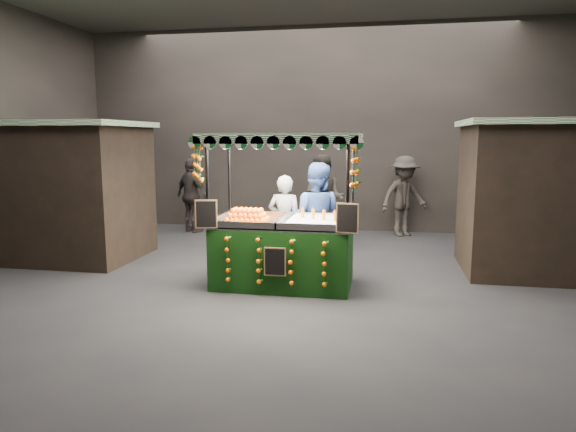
# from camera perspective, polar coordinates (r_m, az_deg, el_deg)

# --- Properties ---
(ground) EXTENTS (12.00, 12.00, 0.00)m
(ground) POSITION_cam_1_polar(r_m,az_deg,el_deg) (8.31, -1.00, -7.40)
(ground) COLOR black
(ground) RESTS_ON ground
(market_hall) EXTENTS (12.10, 10.10, 5.05)m
(market_hall) POSITION_cam_1_polar(r_m,az_deg,el_deg) (8.06, -1.07, 16.38)
(market_hall) COLOR black
(market_hall) RESTS_ON ground
(neighbour_stall_left) EXTENTS (3.00, 2.20, 2.60)m
(neighbour_stall_left) POSITION_cam_1_polar(r_m,az_deg,el_deg) (10.73, -23.55, 2.65)
(neighbour_stall_left) COLOR black
(neighbour_stall_left) RESTS_ON ground
(neighbour_stall_right) EXTENTS (3.00, 2.20, 2.60)m
(neighbour_stall_right) POSITION_cam_1_polar(r_m,az_deg,el_deg) (9.77, 27.17, 1.89)
(neighbour_stall_right) COLOR black
(neighbour_stall_right) RESTS_ON ground
(juice_stall) EXTENTS (2.44, 1.44, 2.37)m
(juice_stall) POSITION_cam_1_polar(r_m,az_deg,el_deg) (7.97, -0.54, -2.65)
(juice_stall) COLOR black
(juice_stall) RESTS_ON ground
(vendor_grey) EXTENTS (0.64, 0.46, 1.66)m
(vendor_grey) POSITION_cam_1_polar(r_m,az_deg,el_deg) (8.99, -0.36, -0.73)
(vendor_grey) COLOR gray
(vendor_grey) RESTS_ON ground
(vendor_blue) EXTENTS (1.01, 0.84, 1.89)m
(vendor_blue) POSITION_cam_1_polar(r_m,az_deg,el_deg) (8.77, 3.12, -0.22)
(vendor_blue) COLOR navy
(vendor_blue) RESTS_ON ground
(shopper_0) EXTENTS (0.63, 0.47, 1.60)m
(shopper_0) POSITION_cam_1_polar(r_m,az_deg,el_deg) (11.84, -18.86, 0.93)
(shopper_0) COLOR black
(shopper_0) RESTS_ON ground
(shopper_1) EXTENTS (1.11, 0.96, 1.95)m
(shopper_1) POSITION_cam_1_polar(r_m,az_deg,el_deg) (11.08, 3.96, 1.78)
(shopper_1) COLOR #2A2622
(shopper_1) RESTS_ON ground
(shopper_2) EXTENTS (1.14, 0.93, 1.81)m
(shopper_2) POSITION_cam_1_polar(r_m,az_deg,el_deg) (12.78, -10.58, 2.27)
(shopper_2) COLOR #292321
(shopper_2) RESTS_ON ground
(shopper_3) EXTENTS (1.40, 1.25, 1.88)m
(shopper_3) POSITION_cam_1_polar(r_m,az_deg,el_deg) (12.37, 12.72, 2.15)
(shopper_3) COLOR #2D2924
(shopper_3) RESTS_ON ground
(shopper_4) EXTENTS (1.02, 0.81, 1.84)m
(shopper_4) POSITION_cam_1_polar(r_m,az_deg,el_deg) (12.88, -17.75, 2.11)
(shopper_4) COLOR black
(shopper_4) RESTS_ON ground
(shopper_5) EXTENTS (0.73, 1.56, 1.62)m
(shopper_5) POSITION_cam_1_polar(r_m,az_deg,el_deg) (11.40, 25.21, 0.33)
(shopper_5) COLOR #2D2925
(shopper_5) RESTS_ON ground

